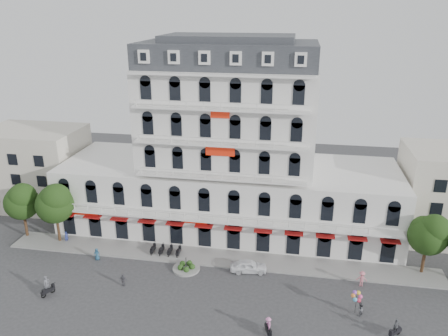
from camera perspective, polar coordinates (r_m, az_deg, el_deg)
ground at (r=47.37m, az=-3.17°, el=-17.36°), size 120.00×120.00×0.00m
sidewalk at (r=54.57m, az=-1.02°, el=-11.63°), size 53.00×4.00×0.16m
main_building at (r=58.35m, az=0.58°, el=1.31°), size 45.00×15.00×25.80m
flank_building_west at (r=72.30m, az=-23.32°, el=0.07°), size 14.00×10.00×12.00m
traffic_island at (r=52.59m, az=-4.95°, el=-12.83°), size 3.20×3.20×1.60m
parked_scooter_row at (r=55.83m, az=-7.60°, el=-11.11°), size 4.40×1.80×1.10m
tree_west_outer at (r=62.67m, az=-24.92°, el=-3.82°), size 4.50×4.48×7.76m
tree_west_inner at (r=59.51m, az=-21.25°, el=-4.17°), size 4.76×4.76×8.25m
tree_east_inner at (r=54.30m, az=25.20°, el=-7.70°), size 4.40×4.37×7.57m
parked_car at (r=51.88m, az=3.23°, el=-12.67°), size 4.43×2.24×1.45m
rider_west at (r=51.47m, az=-22.09°, el=-14.12°), size 0.96×1.59×2.36m
rider_northeast at (r=45.93m, az=21.53°, el=-18.90°), size 1.35×1.27×1.97m
rider_center at (r=43.44m, az=5.80°, el=-19.82°), size 0.81×1.65×1.94m
pedestrian_left at (r=56.12m, az=-16.27°, el=-10.74°), size 0.85×0.68×1.52m
pedestrian_mid at (r=50.71m, az=-13.03°, el=-14.06°), size 0.88×0.37×1.50m
pedestrian_right at (r=51.65m, az=17.55°, el=-13.62°), size 1.21×0.74×1.82m
pedestrian_far at (r=61.16m, az=-19.88°, el=-8.47°), size 0.56×0.65×1.51m
balloon_vendor at (r=47.22m, az=17.17°, el=-16.55°), size 1.42×1.30×2.45m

